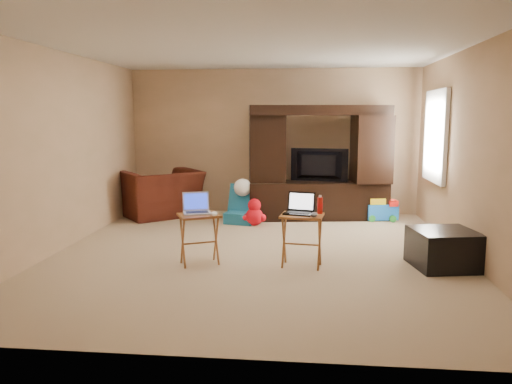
# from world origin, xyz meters

# --- Properties ---
(floor) EXTENTS (5.50, 5.50, 0.00)m
(floor) POSITION_xyz_m (0.00, 0.00, 0.00)
(floor) COLOR #D1B691
(floor) RESTS_ON ground
(ceiling) EXTENTS (5.50, 5.50, 0.00)m
(ceiling) POSITION_xyz_m (0.00, 0.00, 2.50)
(ceiling) COLOR silver
(ceiling) RESTS_ON ground
(wall_back) EXTENTS (5.00, 0.00, 5.00)m
(wall_back) POSITION_xyz_m (0.00, 2.75, 1.25)
(wall_back) COLOR tan
(wall_back) RESTS_ON ground
(wall_front) EXTENTS (5.00, 0.00, 5.00)m
(wall_front) POSITION_xyz_m (0.00, -2.75, 1.25)
(wall_front) COLOR tan
(wall_front) RESTS_ON ground
(wall_left) EXTENTS (0.00, 5.50, 5.50)m
(wall_left) POSITION_xyz_m (-2.50, 0.00, 1.25)
(wall_left) COLOR tan
(wall_left) RESTS_ON ground
(wall_right) EXTENTS (0.00, 5.50, 5.50)m
(wall_right) POSITION_xyz_m (2.50, 0.00, 1.25)
(wall_right) COLOR tan
(wall_right) RESTS_ON ground
(window_pane) EXTENTS (0.00, 1.20, 1.20)m
(window_pane) POSITION_xyz_m (2.48, 1.55, 1.40)
(window_pane) COLOR white
(window_pane) RESTS_ON ground
(window_frame) EXTENTS (0.06, 1.14, 1.34)m
(window_frame) POSITION_xyz_m (2.46, 1.55, 1.40)
(window_frame) COLOR white
(window_frame) RESTS_ON ground
(entertainment_center) EXTENTS (2.34, 0.89, 1.86)m
(entertainment_center) POSITION_xyz_m (0.79, 2.24, 0.93)
(entertainment_center) COLOR black
(entertainment_center) RESTS_ON floor
(television) EXTENTS (0.95, 0.28, 0.54)m
(television) POSITION_xyz_m (0.79, 2.19, 0.89)
(television) COLOR black
(television) RESTS_ON entertainment_center
(recliner) EXTENTS (1.61, 1.59, 0.79)m
(recliner) POSITION_xyz_m (-1.87, 2.15, 0.39)
(recliner) COLOR #4D1A10
(recliner) RESTS_ON floor
(child_rocker) EXTENTS (0.57, 0.62, 0.62)m
(child_rocker) POSITION_xyz_m (-0.43, 1.77, 0.31)
(child_rocker) COLOR #1A6A94
(child_rocker) RESTS_ON floor
(plush_toy) EXTENTS (0.39, 0.32, 0.43)m
(plush_toy) POSITION_xyz_m (-0.21, 1.59, 0.21)
(plush_toy) COLOR red
(plush_toy) RESTS_ON floor
(push_toy) EXTENTS (0.57, 0.45, 0.38)m
(push_toy) POSITION_xyz_m (1.82, 2.20, 0.19)
(push_toy) COLOR blue
(push_toy) RESTS_ON floor
(ottoman) EXTENTS (0.77, 0.77, 0.43)m
(ottoman) POSITION_xyz_m (2.14, -0.37, 0.21)
(ottoman) COLOR black
(ottoman) RESTS_ON floor
(tray_table_left) EXTENTS (0.56, 0.52, 0.58)m
(tray_table_left) POSITION_xyz_m (-0.62, -0.54, 0.29)
(tray_table_left) COLOR #965924
(tray_table_left) RESTS_ON floor
(tray_table_right) EXTENTS (0.51, 0.43, 0.60)m
(tray_table_right) POSITION_xyz_m (0.55, -0.51, 0.30)
(tray_table_right) COLOR brown
(tray_table_right) RESTS_ON floor
(laptop_left) EXTENTS (0.37, 0.34, 0.24)m
(laptop_left) POSITION_xyz_m (-0.65, -0.51, 0.70)
(laptop_left) COLOR silver
(laptop_left) RESTS_ON tray_table_left
(laptop_right) EXTENTS (0.37, 0.33, 0.24)m
(laptop_right) POSITION_xyz_m (0.51, -0.49, 0.72)
(laptop_right) COLOR black
(laptop_right) RESTS_ON tray_table_right
(mouse_left) EXTENTS (0.09, 0.13, 0.05)m
(mouse_left) POSITION_xyz_m (-0.43, -0.61, 0.61)
(mouse_left) COLOR white
(mouse_left) RESTS_ON tray_table_left
(mouse_right) EXTENTS (0.10, 0.13, 0.05)m
(mouse_right) POSITION_xyz_m (0.68, -0.63, 0.63)
(mouse_right) COLOR #414146
(mouse_right) RESTS_ON tray_table_right
(water_bottle) EXTENTS (0.06, 0.06, 0.18)m
(water_bottle) POSITION_xyz_m (0.75, -0.43, 0.69)
(water_bottle) COLOR #B7130B
(water_bottle) RESTS_ON tray_table_right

